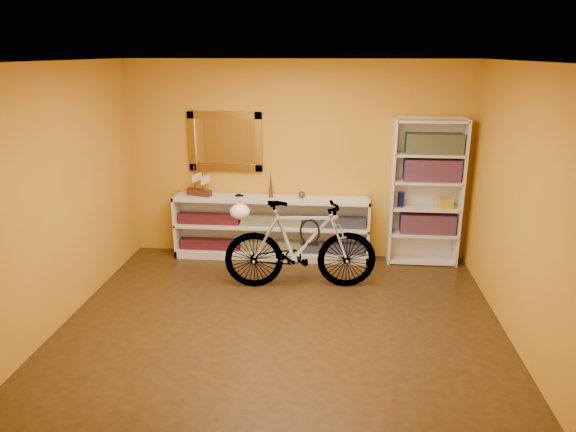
# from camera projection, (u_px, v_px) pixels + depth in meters

# --- Properties ---
(floor) EXTENTS (4.50, 4.00, 0.01)m
(floor) POSITION_uv_depth(u_px,v_px,m) (282.00, 325.00, 5.40)
(floor) COLOR #301F0D
(floor) RESTS_ON ground
(ceiling) EXTENTS (4.50, 4.00, 0.01)m
(ceiling) POSITION_uv_depth(u_px,v_px,m) (281.00, 61.00, 4.61)
(ceiling) COLOR silver
(ceiling) RESTS_ON ground
(back_wall) EXTENTS (4.50, 0.01, 2.60)m
(back_wall) POSITION_uv_depth(u_px,v_px,m) (297.00, 161.00, 6.91)
(back_wall) COLOR orange
(back_wall) RESTS_ON ground
(left_wall) EXTENTS (0.01, 4.00, 2.60)m
(left_wall) POSITION_uv_depth(u_px,v_px,m) (56.00, 197.00, 5.21)
(left_wall) COLOR orange
(left_wall) RESTS_ON ground
(right_wall) EXTENTS (0.01, 4.00, 2.60)m
(right_wall) POSITION_uv_depth(u_px,v_px,m) (525.00, 209.00, 4.81)
(right_wall) COLOR orange
(right_wall) RESTS_ON ground
(gilt_mirror) EXTENTS (0.98, 0.06, 0.78)m
(gilt_mirror) POSITION_uv_depth(u_px,v_px,m) (225.00, 142.00, 6.88)
(gilt_mirror) COLOR brown
(gilt_mirror) RESTS_ON back_wall
(wall_socket) EXTENTS (0.09, 0.02, 0.09)m
(wall_socket) POSITION_uv_depth(u_px,v_px,m) (363.00, 239.00, 7.13)
(wall_socket) COLOR silver
(wall_socket) RESTS_ON back_wall
(console_unit) EXTENTS (2.60, 0.35, 0.85)m
(console_unit) POSITION_uv_depth(u_px,v_px,m) (271.00, 228.00, 7.02)
(console_unit) COLOR silver
(console_unit) RESTS_ON floor
(cd_row_lower) EXTENTS (2.50, 0.13, 0.14)m
(cd_row_lower) POSITION_uv_depth(u_px,v_px,m) (271.00, 246.00, 7.08)
(cd_row_lower) COLOR black
(cd_row_lower) RESTS_ON console_unit
(cd_row_upper) EXTENTS (2.50, 0.13, 0.14)m
(cd_row_upper) POSITION_uv_depth(u_px,v_px,m) (271.00, 220.00, 6.97)
(cd_row_upper) COLOR navy
(cd_row_upper) RESTS_ON console_unit
(model_ship) EXTENTS (0.36, 0.23, 0.40)m
(model_ship) POSITION_uv_depth(u_px,v_px,m) (199.00, 181.00, 6.92)
(model_ship) COLOR #3F1C11
(model_ship) RESTS_ON console_unit
(toy_car) EXTENTS (0.00, 0.00, 0.00)m
(toy_car) POSITION_uv_depth(u_px,v_px,m) (239.00, 196.00, 6.93)
(toy_car) COLOR black
(toy_car) RESTS_ON console_unit
(bronze_ornament) EXTENTS (0.06, 0.06, 0.37)m
(bronze_ornament) POSITION_uv_depth(u_px,v_px,m) (271.00, 184.00, 6.84)
(bronze_ornament) COLOR brown
(bronze_ornament) RESTS_ON console_unit
(decorative_orb) EXTENTS (0.09, 0.09, 0.09)m
(decorative_orb) POSITION_uv_depth(u_px,v_px,m) (302.00, 195.00, 6.85)
(decorative_orb) COLOR brown
(decorative_orb) RESTS_ON console_unit
(bookcase) EXTENTS (0.90, 0.30, 1.90)m
(bookcase) POSITION_uv_depth(u_px,v_px,m) (426.00, 193.00, 6.71)
(bookcase) COLOR silver
(bookcase) RESTS_ON floor
(book_row_a) EXTENTS (0.70, 0.22, 0.26)m
(book_row_a) POSITION_uv_depth(u_px,v_px,m) (427.00, 223.00, 6.83)
(book_row_a) COLOR maroon
(book_row_a) RESTS_ON bookcase
(book_row_b) EXTENTS (0.70, 0.22, 0.28)m
(book_row_b) POSITION_uv_depth(u_px,v_px,m) (432.00, 170.00, 6.62)
(book_row_b) COLOR maroon
(book_row_b) RESTS_ON bookcase
(book_row_c) EXTENTS (0.70, 0.22, 0.25)m
(book_row_c) POSITION_uv_depth(u_px,v_px,m) (434.00, 143.00, 6.52)
(book_row_c) COLOR #174A52
(book_row_c) RESTS_ON bookcase
(travel_mug) EXTENTS (0.09, 0.09, 0.20)m
(travel_mug) POSITION_uv_depth(u_px,v_px,m) (401.00, 199.00, 6.75)
(travel_mug) COLOR #151993
(travel_mug) RESTS_ON bookcase
(red_tin) EXTENTS (0.15, 0.15, 0.19)m
(red_tin) POSITION_uv_depth(u_px,v_px,m) (413.00, 145.00, 6.57)
(red_tin) COLOR maroon
(red_tin) RESTS_ON bookcase
(yellow_bag) EXTENTS (0.19, 0.14, 0.13)m
(yellow_bag) POSITION_uv_depth(u_px,v_px,m) (446.00, 203.00, 6.69)
(yellow_bag) COLOR gold
(yellow_bag) RESTS_ON bookcase
(bicycle) EXTENTS (0.65, 1.85, 1.07)m
(bicycle) POSITION_uv_depth(u_px,v_px,m) (300.00, 245.00, 6.10)
(bicycle) COLOR silver
(bicycle) RESTS_ON floor
(helmet) EXTENTS (0.23, 0.22, 0.17)m
(helmet) POSITION_uv_depth(u_px,v_px,m) (240.00, 212.00, 5.97)
(helmet) COLOR white
(helmet) RESTS_ON bicycle
(u_lock) EXTENTS (0.24, 0.03, 0.24)m
(u_lock) POSITION_uv_depth(u_px,v_px,m) (310.00, 232.00, 6.05)
(u_lock) COLOR black
(u_lock) RESTS_ON bicycle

